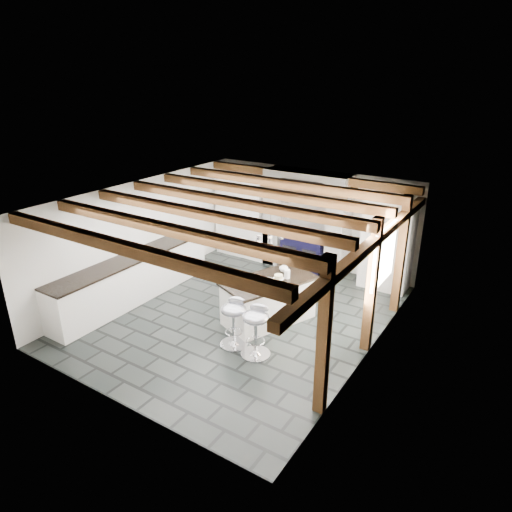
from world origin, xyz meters
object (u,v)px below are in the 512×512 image
Objects in this scene: range_cooker at (305,250)px; kitchen_island at (269,300)px; bar_stool_near at (256,325)px; bar_stool_far at (234,317)px.

kitchen_island is at bearing -77.62° from range_cooker.
kitchen_island is 2.09× the size of bar_stool_near.
kitchen_island is at bearing 67.40° from bar_stool_far.
bar_stool_near reaches higher than bar_stool_far.
bar_stool_near is at bearing -47.09° from kitchen_island.
bar_stool_near is 0.47m from bar_stool_far.
kitchen_island is 1.04m from bar_stool_far.
bar_stool_near is (0.41, -1.08, 0.13)m from kitchen_island.
kitchen_island reaches higher than bar_stool_near.
bar_stool_far is at bearing -71.05° from kitchen_island.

